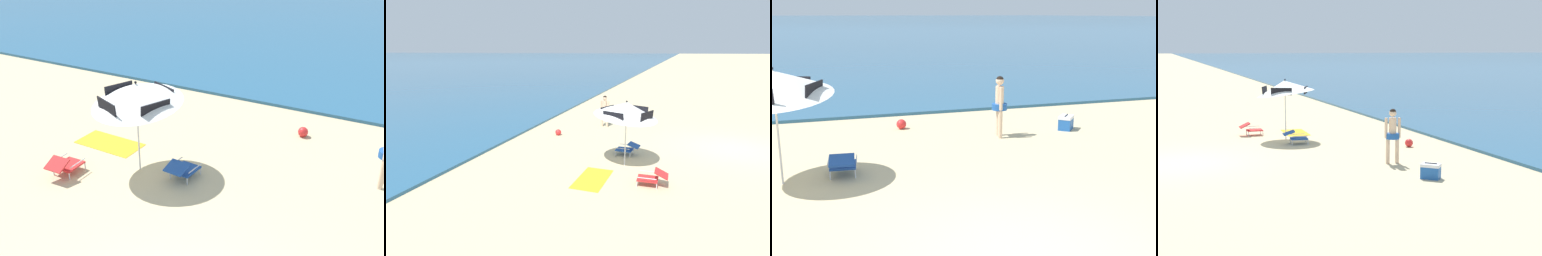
{
  "view_description": "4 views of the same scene",
  "coord_description": "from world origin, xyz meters",
  "views": [
    {
      "loc": [
        2.57,
        -4.09,
        5.73
      ],
      "look_at": [
        -1.81,
        3.94,
        1.43
      ],
      "focal_mm": 42.94,
      "sensor_mm": 36.0,
      "label": 1
    },
    {
      "loc": [
        -13.56,
        2.18,
        3.91
      ],
      "look_at": [
        -1.83,
        6.1,
        0.84
      ],
      "focal_mm": 29.37,
      "sensor_mm": 36.0,
      "label": 2
    },
    {
      "loc": [
        -2.48,
        -5.25,
        3.23
      ],
      "look_at": [
        0.64,
        4.48,
        0.7
      ],
      "focal_mm": 43.31,
      "sensor_mm": 36.0,
      "label": 3
    },
    {
      "loc": [
        16.85,
        -0.56,
        3.4
      ],
      "look_at": [
        -1.2,
        5.77,
        0.63
      ],
      "focal_mm": 51.26,
      "sensor_mm": 36.0,
      "label": 4
    }
  ],
  "objects": [
    {
      "name": "beach_umbrella_striped_main",
      "position": [
        -3.25,
        3.91,
        1.98
      ],
      "size": [
        2.78,
        2.81,
        2.37
      ],
      "color": "silver",
      "rests_on": "ground"
    },
    {
      "name": "lounge_chair_under_umbrella",
      "position": [
        -2.1,
        4.01,
        0.28
      ],
      "size": [
        0.63,
        0.91,
        0.5
      ],
      "color": "#1E4799",
      "rests_on": "ground"
    },
    {
      "name": "lounge_chair_beside_umbrella",
      "position": [
        -4.67,
        2.83,
        0.27
      ],
      "size": [
        0.59,
        0.89,
        0.52
      ],
      "color": "red",
      "rests_on": "ground"
    },
    {
      "name": "beach_ball",
      "position": [
        -0.25,
        7.62,
        0.14
      ],
      "size": [
        0.28,
        0.28,
        0.28
      ],
      "primitive_type": "sphere",
      "color": "red",
      "rests_on": "ground"
    },
    {
      "name": "beach_towel",
      "position": [
        -4.76,
        4.64,
        0.01
      ],
      "size": [
        1.83,
        0.96,
        0.01
      ],
      "primitive_type": "cube",
      "rotation": [
        0.0,
        0.0,
        4.68
      ],
      "color": "gold",
      "rests_on": "ground"
    }
  ]
}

